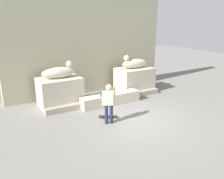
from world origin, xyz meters
TOP-DOWN VIEW (x-y plane):
  - ground_plane at (0.00, 0.00)m, footprint 40.00×40.00m
  - facade_wall at (0.00, 4.71)m, footprint 9.34×0.60m
  - pedestal_left at (-2.21, 3.24)m, footprint 2.00×1.38m
  - pedestal_right at (2.21, 3.24)m, footprint 2.00×1.38m
  - statue_reclining_left at (-2.18, 3.24)m, footprint 1.61×0.59m
  - statue_reclining_right at (2.18, 3.24)m, footprint 1.62×0.61m
  - ledge_block at (0.00, 2.14)m, footprint 3.13×0.61m
  - skater at (-1.15, 0.29)m, footprint 0.49×0.34m
  - skateboard at (-0.93, 0.76)m, footprint 0.79×0.58m
  - bottle_green at (-0.30, 2.04)m, footprint 0.08×0.08m
  - bottle_red at (-0.11, 2.10)m, footprint 0.07×0.07m
  - bottle_blue at (-0.61, 2.02)m, footprint 0.08×0.08m
  - bottle_brown at (0.28, 2.23)m, footprint 0.08×0.08m
  - stair_step at (0.00, 2.53)m, footprint 6.43×0.50m

SIDE VIEW (x-z plane):
  - ground_plane at x=0.00m, z-range 0.00..0.00m
  - skateboard at x=-0.93m, z-range 0.02..0.10m
  - stair_step at x=0.00m, z-range 0.00..0.28m
  - ledge_block at x=0.00m, z-range 0.00..0.54m
  - bottle_green at x=-0.30m, z-range 0.52..0.77m
  - bottle_red at x=-0.11m, z-range 0.52..0.79m
  - bottle_brown at x=0.28m, z-range 0.52..0.83m
  - bottle_blue at x=-0.61m, z-range 0.52..0.85m
  - pedestal_left at x=-2.21m, z-range 0.00..1.41m
  - pedestal_right at x=2.21m, z-range 0.00..1.41m
  - skater at x=-1.15m, z-range 0.09..1.76m
  - statue_reclining_left at x=-2.18m, z-range 1.30..2.08m
  - statue_reclining_right at x=2.18m, z-range 1.30..2.08m
  - facade_wall at x=0.00m, z-range 0.00..5.68m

